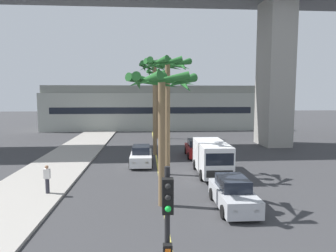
{
  "coord_description": "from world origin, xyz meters",
  "views": [
    {
      "loc": [
        -0.85,
        2.01,
        5.72
      ],
      "look_at": [
        0.0,
        14.0,
        4.48
      ],
      "focal_mm": 32.06,
      "sensor_mm": 36.0,
      "label": 1
    }
  ],
  "objects": [
    {
      "name": "lane_stripe_center",
      "position": [
        0.0,
        24.0,
        0.0
      ],
      "size": [
        0.14,
        56.0,
        0.01
      ],
      "primitive_type": "cube",
      "color": "#DBCC4C",
      "rests_on": "ground"
    },
    {
      "name": "car_queue_second",
      "position": [
        3.72,
        29.4,
        0.72
      ],
      "size": [
        1.91,
        4.14,
        1.56
      ],
      "color": "maroon",
      "rests_on": "ground"
    },
    {
      "name": "delivery_van",
      "position": [
        3.78,
        22.93,
        1.29
      ],
      "size": [
        2.22,
        5.28,
        2.36
      ],
      "color": "white",
      "rests_on": "ground"
    },
    {
      "name": "traffic_light_median_near",
      "position": [
        -0.42,
        8.2,
        2.71
      ],
      "size": [
        0.24,
        0.37,
        4.2
      ],
      "color": "black",
      "rests_on": "ground"
    },
    {
      "name": "palm_tree_farthest_median",
      "position": [
        -0.12,
        17.12,
        5.79
      ],
      "size": [
        3.67,
        3.65,
        6.91
      ],
      "color": "brown",
      "rests_on": "ground"
    },
    {
      "name": "palm_tree_far_median",
      "position": [
        0.48,
        41.44,
        7.0
      ],
      "size": [
        2.99,
        3.04,
        9.13
      ],
      "color": "brown",
      "rests_on": "ground"
    },
    {
      "name": "car_queue_third",
      "position": [
        -1.34,
        26.34,
        0.72
      ],
      "size": [
        1.86,
        4.11,
        1.56
      ],
      "color": "white",
      "rests_on": "ground"
    },
    {
      "name": "palm_tree_mid_median",
      "position": [
        -0.1,
        30.52,
        7.07
      ],
      "size": [
        3.04,
        3.16,
        8.98
      ],
      "color": "brown",
      "rests_on": "ground"
    },
    {
      "name": "palm_tree_near_median",
      "position": [
        0.61,
        23.15,
        7.02
      ],
      "size": [
        3.45,
        3.44,
        8.38
      ],
      "color": "brown",
      "rests_on": "ground"
    },
    {
      "name": "car_queue_front",
      "position": [
        3.5,
        16.52,
        0.72
      ],
      "size": [
        1.85,
        4.11,
        1.56
      ],
      "color": "#B7BABF",
      "rests_on": "ground"
    },
    {
      "name": "pier_building_backdrop",
      "position": [
        0.0,
        52.95,
        3.55
      ],
      "size": [
        35.01,
        8.04,
        7.22
      ],
      "color": "#ADB2A8",
      "rests_on": "ground"
    },
    {
      "name": "pedestrian_near_crosswalk",
      "position": [
        -6.53,
        19.08,
        1.0
      ],
      "size": [
        0.34,
        0.22,
        1.62
      ],
      "color": "#2D2D38",
      "rests_on": "sidewalk_left"
    }
  ]
}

